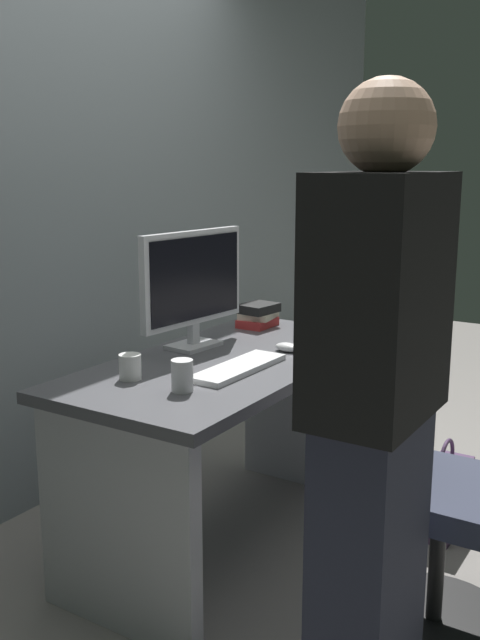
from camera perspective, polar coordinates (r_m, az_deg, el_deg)
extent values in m
plane|color=gray|center=(2.97, -0.85, -16.97)|extent=(9.00, 9.00, 0.00)
cube|color=gray|center=(3.19, -15.22, 12.76)|extent=(6.40, 0.10, 3.00)
cube|color=#4C4C51|center=(2.69, -0.90, -3.42)|extent=(1.40, 0.69, 0.04)
cube|color=#B2B2B7|center=(2.36, -9.72, -15.69)|extent=(0.06, 0.61, 0.70)
cube|color=#B2B2B7|center=(3.33, 5.19, -7.05)|extent=(0.06, 0.61, 0.70)
cylinder|color=black|center=(2.58, 14.95, -21.92)|extent=(0.52, 0.52, 0.03)
cylinder|color=black|center=(2.47, 15.23, -17.88)|extent=(0.05, 0.05, 0.39)
cube|color=#33384C|center=(2.37, 15.56, -12.94)|extent=(0.44, 0.44, 0.08)
cube|color=#33384C|center=(2.33, 11.43, -6.28)|extent=(0.40, 0.06, 0.44)
cube|color=#262838|center=(1.99, 10.04, -19.00)|extent=(0.34, 0.20, 0.85)
cube|color=black|center=(1.73, 10.91, 1.72)|extent=(0.40, 0.24, 0.58)
sphere|color=tan|center=(1.70, 11.46, 14.69)|extent=(0.22, 0.22, 0.22)
cube|color=silver|center=(2.84, -3.68, -2.00)|extent=(0.21, 0.16, 0.02)
cube|color=silver|center=(2.83, -3.69, -1.05)|extent=(0.04, 0.03, 0.08)
cube|color=silver|center=(2.79, -3.75, 3.35)|extent=(0.54, 0.08, 0.36)
cube|color=black|center=(2.78, -3.45, 3.32)|extent=(0.49, 0.06, 0.32)
cube|color=white|center=(2.52, -0.11, -3.78)|extent=(0.43, 0.14, 0.02)
ellipsoid|color=white|center=(2.78, 3.75, -2.15)|extent=(0.06, 0.10, 0.03)
cylinder|color=silver|center=(2.29, -4.57, -4.39)|extent=(0.07, 0.07, 0.10)
cylinder|color=white|center=(2.44, -8.64, -3.66)|extent=(0.07, 0.07, 0.09)
cube|color=red|center=(3.19, 1.38, -0.20)|extent=(0.17, 0.13, 0.04)
cube|color=beige|center=(3.20, 1.46, 0.40)|extent=(0.18, 0.16, 0.03)
cube|color=black|center=(3.18, 1.47, 0.94)|extent=(0.18, 0.15, 0.04)
cube|color=#4C3356|center=(3.12, 15.77, -13.27)|extent=(0.34, 0.14, 0.26)
torus|color=#4C3356|center=(3.05, 15.95, -10.55)|extent=(0.18, 0.02, 0.18)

